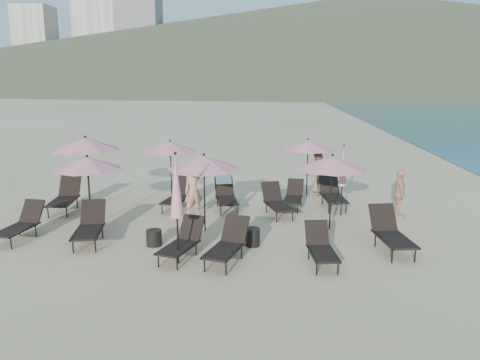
# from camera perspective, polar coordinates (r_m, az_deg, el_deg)

# --- Properties ---
(ground) EXTENTS (800.00, 800.00, 0.00)m
(ground) POSITION_cam_1_polar(r_m,az_deg,el_deg) (11.73, -0.17, -8.95)
(ground) COLOR #D6BA8C
(ground) RESTS_ON ground
(volcanic_headland) EXTENTS (690.00, 690.00, 55.00)m
(volcanic_headland) POSITION_cam_1_polar(r_m,az_deg,el_deg) (322.15, 17.13, 15.81)
(volcanic_headland) COLOR brown
(volcanic_headland) RESTS_ON ground
(hotel_skyline) EXTENTS (109.00, 82.00, 55.00)m
(hotel_skyline) POSITION_cam_1_polar(r_m,az_deg,el_deg) (298.15, -15.24, 15.79)
(hotel_skyline) COLOR beige
(hotel_skyline) RESTS_ON ground
(lounger_0) EXTENTS (0.83, 1.69, 0.93)m
(lounger_0) POSITION_cam_1_polar(r_m,az_deg,el_deg) (13.91, -25.17, -4.82)
(lounger_0) COLOR black
(lounger_0) RESTS_ON ground
(lounger_1) EXTENTS (0.95, 1.80, 0.99)m
(lounger_1) POSITION_cam_1_polar(r_m,az_deg,el_deg) (12.99, -17.86, -5.28)
(lounger_1) COLOR black
(lounger_1) RESTS_ON ground
(lounger_2) EXTENTS (1.02, 1.66, 0.89)m
(lounger_2) POSITION_cam_1_polar(r_m,az_deg,el_deg) (11.43, -7.03, -7.40)
(lounger_2) COLOR black
(lounger_2) RESTS_ON ground
(lounger_3) EXTENTS (1.06, 1.76, 0.95)m
(lounger_3) POSITION_cam_1_polar(r_m,az_deg,el_deg) (11.12, -1.51, -7.75)
(lounger_3) COLOR black
(lounger_3) RESTS_ON ground
(lounger_4) EXTENTS (0.73, 1.55, 0.86)m
(lounger_4) POSITION_cam_1_polar(r_m,az_deg,el_deg) (11.20, 9.83, -8.01)
(lounger_4) COLOR black
(lounger_4) RESTS_ON ground
(lounger_5) EXTENTS (0.92, 1.85, 1.02)m
(lounger_5) POSITION_cam_1_polar(r_m,az_deg,el_deg) (12.39, 17.90, -6.07)
(lounger_5) COLOR black
(lounger_5) RESTS_ON ground
(lounger_6) EXTENTS (0.89, 1.88, 1.04)m
(lounger_6) POSITION_cam_1_polar(r_m,az_deg,el_deg) (16.28, -20.53, -1.85)
(lounger_6) COLOR black
(lounger_6) RESTS_ON ground
(lounger_7) EXTENTS (0.95, 1.75, 0.95)m
(lounger_7) POSITION_cam_1_polar(r_m,az_deg,el_deg) (15.66, -7.46, -1.86)
(lounger_7) COLOR black
(lounger_7) RESTS_ON ground
(lounger_8) EXTENTS (0.97, 1.80, 1.07)m
(lounger_8) POSITION_cam_1_polar(r_m,az_deg,el_deg) (15.56, -1.77, -1.61)
(lounger_8) COLOR black
(lounger_8) RESTS_ON ground
(lounger_9) EXTENTS (1.10, 1.74, 0.94)m
(lounger_9) POSITION_cam_1_polar(r_m,az_deg,el_deg) (14.84, 4.48, -2.61)
(lounger_9) COLOR black
(lounger_9) RESTS_ON ground
(lounger_10) EXTENTS (0.80, 1.55, 0.85)m
(lounger_10) POSITION_cam_1_polar(r_m,az_deg,el_deg) (15.80, 6.53, -1.89)
(lounger_10) COLOR black
(lounger_10) RESTS_ON ground
(lounger_11) EXTENTS (0.82, 1.80, 1.00)m
(lounger_11) POSITION_cam_1_polar(r_m,az_deg,el_deg) (16.02, 11.17, -1.58)
(lounger_11) COLOR black
(lounger_11) RESTS_ON ground
(umbrella_open_0) EXTENTS (1.98, 1.98, 2.13)m
(umbrella_open_0) POSITION_cam_1_polar(r_m,az_deg,el_deg) (14.02, -18.10, 1.95)
(umbrella_open_0) COLOR black
(umbrella_open_0) RESTS_ON ground
(umbrella_open_1) EXTENTS (2.07, 2.07, 2.23)m
(umbrella_open_1) POSITION_cam_1_polar(r_m,az_deg,el_deg) (12.97, -4.42, 2.15)
(umbrella_open_1) COLOR black
(umbrella_open_1) RESTS_ON ground
(umbrella_open_2) EXTENTS (2.04, 2.04, 2.20)m
(umbrella_open_2) POSITION_cam_1_polar(r_m,az_deg,el_deg) (13.32, 11.18, 2.09)
(umbrella_open_2) COLOR black
(umbrella_open_2) RESTS_ON ground
(umbrella_open_3) EXTENTS (1.96, 1.96, 2.11)m
(umbrella_open_3) POSITION_cam_1_polar(r_m,az_deg,el_deg) (16.87, -8.50, 4.06)
(umbrella_open_3) COLOR black
(umbrella_open_3) RESTS_ON ground
(umbrella_open_4) EXTENTS (1.97, 1.97, 2.12)m
(umbrella_open_4) POSITION_cam_1_polar(r_m,az_deg,el_deg) (17.19, 8.30, 4.26)
(umbrella_open_4) COLOR black
(umbrella_open_4) RESTS_ON ground
(umbrella_open_5) EXTENTS (2.27, 2.27, 2.45)m
(umbrella_open_5) POSITION_cam_1_polar(r_m,az_deg,el_deg) (15.98, -18.31, 4.18)
(umbrella_open_5) COLOR black
(umbrella_open_5) RESTS_ON ground
(umbrella_closed_0) EXTENTS (0.31, 0.31, 2.65)m
(umbrella_closed_0) POSITION_cam_1_polar(r_m,az_deg,el_deg) (10.69, -7.78, -0.83)
(umbrella_closed_0) COLOR black
(umbrella_closed_0) RESTS_ON ground
(umbrella_closed_1) EXTENTS (0.27, 0.27, 2.27)m
(umbrella_closed_1) POSITION_cam_1_polar(r_m,az_deg,el_deg) (14.82, 12.45, 1.62)
(umbrella_closed_1) COLOR black
(umbrella_closed_1) RESTS_ON ground
(side_table_0) EXTENTS (0.41, 0.41, 0.41)m
(side_table_0) POSITION_cam_1_polar(r_m,az_deg,el_deg) (12.41, -10.44, -6.94)
(side_table_0) COLOR black
(side_table_0) RESTS_ON ground
(side_table_1) EXTENTS (0.38, 0.38, 0.48)m
(side_table_1) POSITION_cam_1_polar(r_m,az_deg,el_deg) (12.17, 1.54, -6.96)
(side_table_1) COLOR black
(side_table_1) RESTS_ON ground
(beachgoer_a) EXTENTS (0.71, 0.63, 1.64)m
(beachgoer_a) POSITION_cam_1_polar(r_m,az_deg,el_deg) (14.57, -5.68, -1.37)
(beachgoer_a) COLOR tan
(beachgoer_a) RESTS_ON ground
(beachgoer_b) EXTENTS (0.72, 0.87, 1.61)m
(beachgoer_b) POSITION_cam_1_polar(r_m,az_deg,el_deg) (17.41, 9.41, 0.74)
(beachgoer_b) COLOR #94644C
(beachgoer_b) RESTS_ON ground
(beachgoer_c) EXTENTS (0.42, 0.91, 1.53)m
(beachgoer_c) POSITION_cam_1_polar(r_m,az_deg,el_deg) (15.26, 18.88, -1.57)
(beachgoer_c) COLOR tan
(beachgoer_c) RESTS_ON ground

